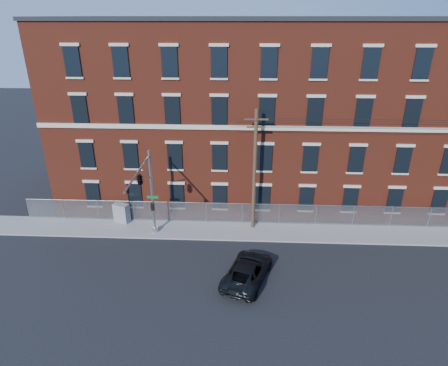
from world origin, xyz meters
name	(u,v)px	position (x,y,z in m)	size (l,w,h in m)	color
ground	(226,268)	(0.00, 0.00, 0.00)	(140.00, 140.00, 0.00)	black
sidewalk	(376,234)	(12.00, 5.00, 0.06)	(65.00, 3.00, 0.12)	gray
mill_building	(359,111)	(12.00, 13.93, 8.15)	(55.30, 14.32, 16.30)	maroon
chain_link_fence	(373,216)	(12.00, 6.30, 1.06)	(59.06, 0.06, 1.85)	#A5A8AD
traffic_signal_mast	(143,184)	(-6.00, 2.18, 5.39)	(0.90, 6.75, 7.00)	#9EA0A5
utility_pole_near	(255,169)	(2.00, 5.60, 5.34)	(1.80, 0.28, 10.00)	#483624
pickup_truck	(247,270)	(1.50, -1.18, 0.72)	(2.39, 5.19, 1.44)	black
utility_cabinet	(122,213)	(-9.17, 6.00, 0.94)	(1.32, 0.66, 1.65)	slate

